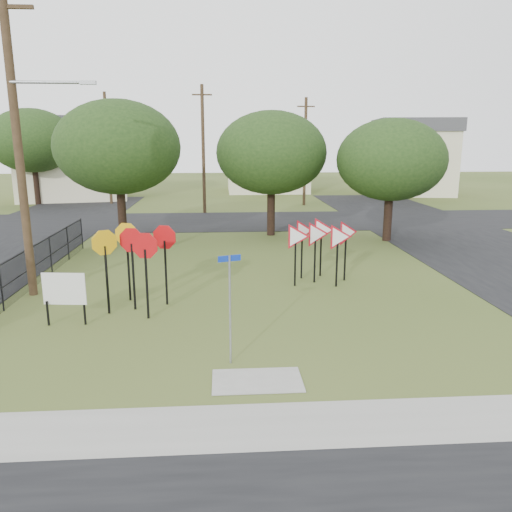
{
  "coord_description": "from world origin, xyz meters",
  "views": [
    {
      "loc": [
        -0.72,
        -12.53,
        5.23
      ],
      "look_at": [
        0.34,
        3.0,
        1.6
      ],
      "focal_mm": 35.0,
      "sensor_mm": 36.0,
      "label": 1
    }
  ],
  "objects_px": {
    "info_board": "(64,291)",
    "yield_sign_cluster": "(320,236)",
    "street_name_sign": "(230,302)",
    "stop_sign_cluster": "(135,249)"
  },
  "relations": [
    {
      "from": "stop_sign_cluster",
      "to": "info_board",
      "type": "bearing_deg",
      "value": -144.56
    },
    {
      "from": "street_name_sign",
      "to": "yield_sign_cluster",
      "type": "height_order",
      "value": "street_name_sign"
    },
    {
      "from": "yield_sign_cluster",
      "to": "info_board",
      "type": "xyz_separation_m",
      "value": [
        -8.14,
        -4.02,
        -0.7
      ]
    },
    {
      "from": "info_board",
      "to": "yield_sign_cluster",
      "type": "bearing_deg",
      "value": 26.3
    },
    {
      "from": "street_name_sign",
      "to": "stop_sign_cluster",
      "type": "bearing_deg",
      "value": 124.51
    },
    {
      "from": "stop_sign_cluster",
      "to": "info_board",
      "type": "xyz_separation_m",
      "value": [
        -1.83,
        -1.3,
        -0.91
      ]
    },
    {
      "from": "street_name_sign",
      "to": "yield_sign_cluster",
      "type": "bearing_deg",
      "value": 63.33
    },
    {
      "from": "street_name_sign",
      "to": "stop_sign_cluster",
      "type": "xyz_separation_m",
      "value": [
        -2.86,
        4.16,
        0.4
      ]
    },
    {
      "from": "yield_sign_cluster",
      "to": "street_name_sign",
      "type": "bearing_deg",
      "value": -116.67
    },
    {
      "from": "street_name_sign",
      "to": "info_board",
      "type": "height_order",
      "value": "street_name_sign"
    }
  ]
}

